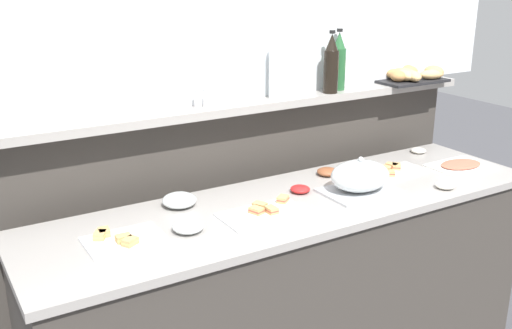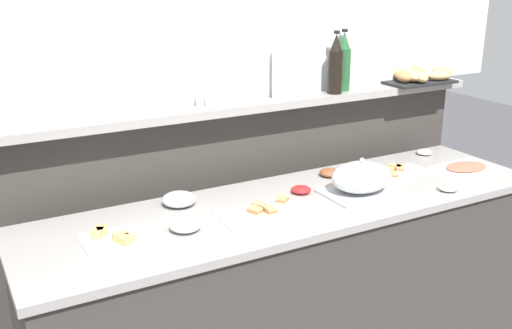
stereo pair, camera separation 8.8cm
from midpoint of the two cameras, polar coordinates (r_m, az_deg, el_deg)
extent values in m
plane|color=#4C4C51|center=(3.51, -2.98, -14.56)|extent=(12.00, 12.00, 0.00)
cube|color=#3D3833|center=(2.84, 2.71, -12.62)|extent=(2.36, 0.62, 0.90)
cube|color=gray|center=(2.63, 2.87, -3.86)|extent=(2.40, 0.66, 0.03)
cube|color=#3D3833|center=(3.14, -2.40, -5.70)|extent=(2.69, 0.08, 1.25)
cube|color=gray|center=(2.90, -2.09, 5.71)|extent=(2.69, 0.22, 0.04)
cube|color=silver|center=(2.30, -13.52, -7.09)|extent=(0.29, 0.21, 0.01)
cube|color=tan|center=(2.33, -15.77, -6.72)|extent=(0.06, 0.07, 0.01)
cube|color=#E5C666|center=(2.33, -15.78, -6.54)|extent=(0.06, 0.07, 0.01)
cube|color=tan|center=(2.32, -15.80, -6.36)|extent=(0.06, 0.07, 0.01)
cube|color=tan|center=(2.35, -15.38, -6.45)|extent=(0.05, 0.06, 0.01)
cube|color=#E5C666|center=(2.35, -15.40, -6.27)|extent=(0.05, 0.06, 0.01)
cube|color=tan|center=(2.34, -15.41, -6.09)|extent=(0.05, 0.06, 0.01)
cube|color=tan|center=(2.25, -13.06, -7.39)|extent=(0.07, 0.06, 0.01)
cube|color=#E5C666|center=(2.25, -13.08, -7.20)|extent=(0.07, 0.06, 0.01)
cube|color=tan|center=(2.25, -13.09, -7.02)|extent=(0.07, 0.06, 0.01)
cube|color=tan|center=(2.28, -13.65, -7.06)|extent=(0.06, 0.04, 0.01)
cube|color=#E5C666|center=(2.28, -13.67, -6.88)|extent=(0.06, 0.04, 0.01)
cube|color=tan|center=(2.28, -13.68, -6.70)|extent=(0.06, 0.04, 0.01)
cube|color=silver|center=(2.47, -0.27, -4.81)|extent=(0.36, 0.21, 0.01)
cube|color=tan|center=(2.51, -0.63, -4.14)|extent=(0.06, 0.07, 0.01)
cube|color=#B24738|center=(2.51, -0.63, -3.97)|extent=(0.06, 0.07, 0.01)
cube|color=tan|center=(2.50, -0.63, -3.80)|extent=(0.06, 0.07, 0.01)
cube|color=tan|center=(2.47, 0.45, -4.54)|extent=(0.04, 0.06, 0.01)
cube|color=#B24738|center=(2.46, 0.45, -4.36)|extent=(0.04, 0.06, 0.01)
cube|color=tan|center=(2.46, 0.45, -4.19)|extent=(0.04, 0.06, 0.01)
cube|color=tan|center=(2.46, -0.99, -4.59)|extent=(0.06, 0.07, 0.01)
cube|color=#B24738|center=(2.46, -0.99, -4.42)|extent=(0.06, 0.07, 0.01)
cube|color=tan|center=(2.46, -0.99, -4.25)|extent=(0.06, 0.07, 0.01)
cube|color=tan|center=(2.58, 1.62, -3.50)|extent=(0.07, 0.07, 0.01)
cube|color=#B24738|center=(2.58, 1.63, -3.33)|extent=(0.07, 0.07, 0.01)
cube|color=tan|center=(2.57, 1.63, -3.16)|extent=(0.07, 0.07, 0.01)
cube|color=silver|center=(3.05, 12.47, -0.63)|extent=(0.29, 0.16, 0.01)
cube|color=tan|center=(3.07, 12.50, -0.33)|extent=(0.07, 0.07, 0.01)
cube|color=#B24738|center=(3.06, 12.51, -0.19)|extent=(0.07, 0.07, 0.01)
cube|color=tan|center=(3.06, 12.52, -0.04)|extent=(0.07, 0.07, 0.01)
cube|color=tan|center=(2.96, 11.73, -0.98)|extent=(0.07, 0.06, 0.01)
cube|color=#B24738|center=(2.96, 11.74, -0.83)|extent=(0.07, 0.06, 0.01)
cube|color=tan|center=(2.95, 11.75, -0.68)|extent=(0.07, 0.06, 0.01)
cube|color=tan|center=(3.07, 12.07, -0.27)|extent=(0.06, 0.07, 0.01)
cube|color=#B24738|center=(3.07, 12.08, -0.13)|extent=(0.06, 0.07, 0.01)
cube|color=tan|center=(3.07, 12.09, 0.01)|extent=(0.06, 0.07, 0.01)
cube|color=tan|center=(3.01, 11.42, -0.58)|extent=(0.07, 0.06, 0.01)
cube|color=#B24738|center=(3.01, 11.42, -0.44)|extent=(0.07, 0.06, 0.01)
cube|color=tan|center=(3.01, 11.43, -0.30)|extent=(0.07, 0.06, 0.01)
cube|color=white|center=(3.21, 18.26, -0.16)|extent=(0.32, 0.22, 0.01)
ellipsoid|color=#D1664C|center=(3.21, 18.28, 0.03)|extent=(0.24, 0.15, 0.01)
cube|color=#B7BABF|center=(2.75, 8.94, -2.54)|extent=(0.34, 0.24, 0.01)
ellipsoid|color=silver|center=(2.72, 9.02, -1.07)|extent=(0.28, 0.23, 0.14)
sphere|color=#B7BABF|center=(2.70, 9.10, 0.50)|extent=(0.02, 0.02, 0.02)
ellipsoid|color=silver|center=(2.33, -7.61, -5.86)|extent=(0.12, 0.12, 0.05)
ellipsoid|color=#E5CC66|center=(2.34, -7.60, -6.06)|extent=(0.10, 0.10, 0.03)
ellipsoid|color=silver|center=(2.57, -8.33, -3.40)|extent=(0.15, 0.15, 0.06)
ellipsoid|color=#599959|center=(2.58, -8.32, -3.62)|extent=(0.11, 0.11, 0.04)
ellipsoid|color=brown|center=(2.95, 6.02, -0.69)|extent=(0.10, 0.10, 0.04)
ellipsoid|color=silver|center=(2.88, 16.82, -1.91)|extent=(0.09, 0.09, 0.03)
ellipsoid|color=silver|center=(3.39, 14.58, 1.31)|extent=(0.08, 0.08, 0.03)
ellipsoid|color=red|center=(2.71, 3.33, -2.37)|extent=(0.09, 0.09, 0.03)
cylinder|color=black|center=(3.08, 6.36, 8.81)|extent=(0.08, 0.08, 0.22)
cone|color=black|center=(3.06, 6.46, 11.58)|extent=(0.06, 0.06, 0.08)
cylinder|color=black|center=(3.06, 6.49, 12.51)|extent=(0.03, 0.03, 0.02)
cylinder|color=#23562D|center=(3.17, 7.08, 9.05)|extent=(0.08, 0.08, 0.22)
cone|color=#23562D|center=(3.15, 7.19, 11.74)|extent=(0.06, 0.06, 0.08)
cylinder|color=black|center=(3.14, 7.22, 12.64)|extent=(0.03, 0.03, 0.02)
cylinder|color=white|center=(2.75, -6.49, 6.13)|extent=(0.03, 0.03, 0.08)
cylinder|color=#B7BABF|center=(2.74, -6.52, 7.02)|extent=(0.03, 0.03, 0.01)
cylinder|color=white|center=(2.76, -5.65, 6.24)|extent=(0.03, 0.03, 0.08)
cylinder|color=#B7BABF|center=(2.76, -5.68, 7.13)|extent=(0.03, 0.03, 0.01)
cube|color=black|center=(3.49, 13.68, 7.86)|extent=(0.40, 0.26, 0.02)
ellipsoid|color=#B7844C|center=(3.45, 12.62, 8.44)|extent=(0.12, 0.15, 0.06)
ellipsoid|color=tan|center=(3.51, 13.08, 8.55)|extent=(0.17, 0.17, 0.06)
ellipsoid|color=#AD7A47|center=(3.39, 12.71, 8.26)|extent=(0.13, 0.14, 0.06)
ellipsoid|color=tan|center=(3.51, 15.80, 8.31)|extent=(0.17, 0.10, 0.05)
ellipsoid|color=#B7844C|center=(3.57, 13.22, 8.74)|extent=(0.13, 0.11, 0.06)
ellipsoid|color=tan|center=(3.43, 13.24, 8.32)|extent=(0.11, 0.17, 0.06)
ellipsoid|color=tan|center=(3.56, 15.99, 8.54)|extent=(0.12, 0.14, 0.07)
ellipsoid|color=tan|center=(3.42, 14.06, 8.23)|extent=(0.13, 0.17, 0.06)
ellipsoid|color=#B7844C|center=(3.57, 13.48, 8.76)|extent=(0.10, 0.16, 0.07)
cylinder|color=silver|center=(2.93, 1.25, 8.74)|extent=(0.09, 0.09, 0.25)
camera|label=1|loc=(0.04, -90.98, -0.33)|focal=41.77mm
camera|label=2|loc=(0.04, 89.02, 0.33)|focal=41.77mm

